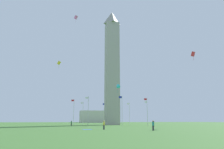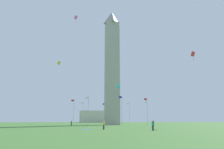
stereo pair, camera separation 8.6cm
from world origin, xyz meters
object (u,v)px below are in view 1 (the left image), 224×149
at_px(obelisk_monument, 112,65).
at_px(flagpole_n, 74,111).
at_px(person_yellow_shirt, 104,125).
at_px(flagpole_w, 105,113).
at_px(picnic_blanket_near_first_person, 87,129).
at_px(distant_building, 98,117).
at_px(person_teal_shirt, 153,126).
at_px(person_green_shirt, 71,123).
at_px(flagpole_ne, 88,110).
at_px(person_black_shirt, 154,124).
at_px(kite_yellow_box, 59,63).
at_px(flagpole_e, 122,109).
at_px(flagpole_s, 147,112).
at_px(flagpole_se, 147,110).
at_px(kite_red_box, 193,54).
at_px(kite_pink_box, 76,17).
at_px(flagpole_sw, 129,112).
at_px(kite_cyan_delta, 117,87).
at_px(flagpole_nw, 83,112).

relative_size(obelisk_monument, flagpole_n, 5.02).
bearing_deg(person_yellow_shirt, flagpole_w, 36.82).
distance_m(flagpole_w, picnic_blanket_near_first_person, 55.88).
distance_m(distant_building, picnic_blanket_near_first_person, 125.26).
bearing_deg(person_teal_shirt, person_green_shirt, 24.05).
bearing_deg(flagpole_ne, person_black_shirt, 136.76).
bearing_deg(kite_yellow_box, flagpole_e, -179.31).
distance_m(flagpole_s, person_green_shirt, 32.44).
height_order(flagpole_se, kite_red_box, kite_red_box).
xyz_separation_m(flagpole_w, person_teal_shirt, (3.17, 60.48, -4.33)).
xyz_separation_m(person_teal_shirt, kite_pink_box, (12.88, -21.90, 29.95)).
distance_m(obelisk_monument, flagpole_se, 23.76).
height_order(person_green_shirt, kite_yellow_box, kite_yellow_box).
bearing_deg(kite_pink_box, kite_yellow_box, -64.01).
distance_m(person_yellow_shirt, picnic_blanket_near_first_person, 3.26).
bearing_deg(kite_yellow_box, person_black_shirt, 157.78).
height_order(person_green_shirt, distant_building, distant_building).
relative_size(flagpole_ne, distant_building, 0.33).
relative_size(flagpole_ne, person_yellow_shirt, 5.61).
distance_m(flagpole_s, kite_yellow_box, 40.69).
bearing_deg(kite_red_box, person_green_shirt, -29.98).
bearing_deg(picnic_blanket_near_first_person, kite_pink_box, -80.78).
relative_size(person_yellow_shirt, kite_red_box, 0.62).
distance_m(flagpole_se, flagpole_sw, 20.79).
height_order(flagpole_ne, flagpole_se, same).
xyz_separation_m(flagpole_n, kite_yellow_box, (5.70, 14.95, 14.14)).
relative_size(kite_cyan_delta, distant_building, 0.10).
xyz_separation_m(flagpole_n, kite_red_box, (-31.89, 29.54, 15.08)).
xyz_separation_m(kite_yellow_box, distant_building, (-28.21, -99.02, -14.80)).
xyz_separation_m(flagpole_sw, picnic_blanket_near_first_person, (23.95, 49.66, -5.14)).
bearing_deg(flagpole_w, flagpole_s, 135.00).
height_order(person_teal_shirt, kite_pink_box, kite_pink_box).
xyz_separation_m(obelisk_monument, person_green_shirt, (15.71, 10.59, -23.03)).
height_order(kite_yellow_box, kite_pink_box, kite_pink_box).
distance_m(flagpole_w, person_green_shirt, 30.06).
relative_size(obelisk_monument, flagpole_sw, 5.02).
height_order(flagpole_nw, kite_pink_box, kite_pink_box).
bearing_deg(kite_red_box, flagpole_w, -68.77).
xyz_separation_m(obelisk_monument, picnic_blanket_near_first_person, (13.60, 39.27, -23.84)).
distance_m(flagpole_se, person_teal_shirt, 38.14).
distance_m(flagpole_n, flagpole_w, 20.79).
distance_m(flagpole_e, flagpole_se, 11.25).
xyz_separation_m(flagpole_ne, kite_yellow_box, (10.01, 4.55, 14.14)).
height_order(flagpole_e, flagpole_sw, same).
bearing_deg(flagpole_e, flagpole_se, -157.50).
bearing_deg(obelisk_monument, kite_cyan_delta, 84.75).
xyz_separation_m(person_yellow_shirt, kite_yellow_box, (9.83, -25.35, 18.45)).
xyz_separation_m(flagpole_n, distant_building, (-22.51, -84.08, -0.66)).
bearing_deg(flagpole_e, person_yellow_shirt, 67.56).
bearing_deg(kite_red_box, obelisk_monument, -59.88).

